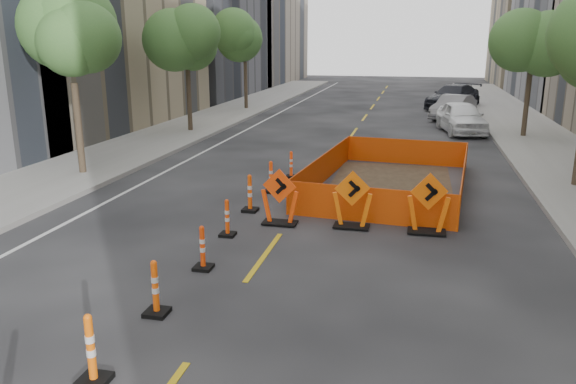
% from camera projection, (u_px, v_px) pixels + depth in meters
% --- Properties ---
extents(ground_plane, '(140.00, 140.00, 0.00)m').
position_uv_depth(ground_plane, '(199.00, 346.00, 8.99)').
color(ground_plane, black).
extents(sidewalk_left, '(4.00, 90.00, 0.15)m').
position_uv_depth(sidewalk_left, '(98.00, 162.00, 22.20)').
color(sidewalk_left, gray).
rests_on(sidewalk_left, ground).
extents(bld_left_d, '(12.00, 16.00, 14.00)m').
position_uv_depth(bld_left_d, '(180.00, 12.00, 47.68)').
color(bld_left_d, '#4C4C51').
rests_on(bld_left_d, ground).
extents(bld_right_e, '(12.00, 14.00, 16.00)m').
position_uv_depth(bld_right_e, '(559.00, 7.00, 58.33)').
color(bld_right_e, tan).
rests_on(bld_right_e, ground).
extents(tree_l_b, '(2.80, 2.80, 5.95)m').
position_uv_depth(tree_l_b, '(71.00, 46.00, 19.02)').
color(tree_l_b, '#382B1E').
rests_on(tree_l_b, ground).
extents(tree_l_c, '(2.80, 2.80, 5.95)m').
position_uv_depth(tree_l_c, '(187.00, 44.00, 28.42)').
color(tree_l_c, '#382B1E').
rests_on(tree_l_c, ground).
extents(tree_l_d, '(2.80, 2.80, 5.95)m').
position_uv_depth(tree_l_d, '(245.00, 43.00, 37.82)').
color(tree_l_d, '#382B1E').
rests_on(tree_l_d, ground).
extents(tree_r_c, '(2.80, 2.80, 5.95)m').
position_uv_depth(tree_r_c, '(533.00, 44.00, 26.68)').
color(tree_r_c, '#382B1E').
rests_on(tree_r_c, ground).
extents(channelizer_2, '(0.43, 0.43, 1.09)m').
position_uv_depth(channelizer_2, '(91.00, 349.00, 7.88)').
color(channelizer_2, '#FA650A').
rests_on(channelizer_2, ground).
extents(channelizer_3, '(0.41, 0.41, 1.04)m').
position_uv_depth(channelizer_3, '(155.00, 288.00, 9.89)').
color(channelizer_3, '#EF520A').
rests_on(channelizer_3, ground).
extents(channelizer_4, '(0.38, 0.38, 0.98)m').
position_uv_depth(channelizer_4, '(203.00, 248.00, 11.89)').
color(channelizer_4, red).
rests_on(channelizer_4, ground).
extents(channelizer_5, '(0.37, 0.37, 0.95)m').
position_uv_depth(channelizer_5, '(227.00, 218.00, 13.92)').
color(channelizer_5, '#DD3F09').
rests_on(channelizer_5, ground).
extents(channelizer_6, '(0.43, 0.43, 1.08)m').
position_uv_depth(channelizer_6, '(250.00, 193.00, 15.91)').
color(channelizer_6, '#D54508').
rests_on(channelizer_6, ground).
extents(channelizer_7, '(0.41, 0.41, 1.03)m').
position_uv_depth(channelizer_7, '(271.00, 177.00, 17.90)').
color(channelizer_7, '#FF440A').
rests_on(channelizer_7, ground).
extents(channelizer_8, '(0.37, 0.37, 0.95)m').
position_uv_depth(channelizer_8, '(291.00, 164.00, 19.86)').
color(channelizer_8, '#FF410A').
rests_on(channelizer_8, ground).
extents(chevron_sign_left, '(1.08, 0.72, 1.52)m').
position_uv_depth(chevron_sign_left, '(280.00, 197.00, 14.72)').
color(chevron_sign_left, '#F3410A').
rests_on(chevron_sign_left, ground).
extents(chevron_sign_center, '(1.16, 0.90, 1.54)m').
position_uv_depth(chevron_sign_center, '(352.00, 199.00, 14.44)').
color(chevron_sign_center, orange).
rests_on(chevron_sign_center, ground).
extents(chevron_sign_right, '(1.19, 0.90, 1.58)m').
position_uv_depth(chevron_sign_right, '(428.00, 203.00, 14.02)').
color(chevron_sign_right, '#EB5A09').
rests_on(chevron_sign_right, ground).
extents(safety_fence, '(5.33, 8.22, 0.98)m').
position_uv_depth(safety_fence, '(391.00, 173.00, 18.50)').
color(safety_fence, '#F7450D').
rests_on(safety_fence, ground).
extents(parked_car_near, '(2.74, 5.06, 1.63)m').
position_uv_depth(parked_car_near, '(461.00, 117.00, 29.35)').
color(parked_car_near, white).
rests_on(parked_car_near, ground).
extents(parked_car_mid, '(3.10, 4.74, 1.48)m').
position_uv_depth(parked_car_mid, '(453.00, 107.00, 34.32)').
color(parked_car_mid, gray).
rests_on(parked_car_mid, ground).
extents(parked_car_far, '(4.54, 6.22, 1.67)m').
position_uv_depth(parked_car_far, '(453.00, 97.00, 39.62)').
color(parked_car_far, black).
rests_on(parked_car_far, ground).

